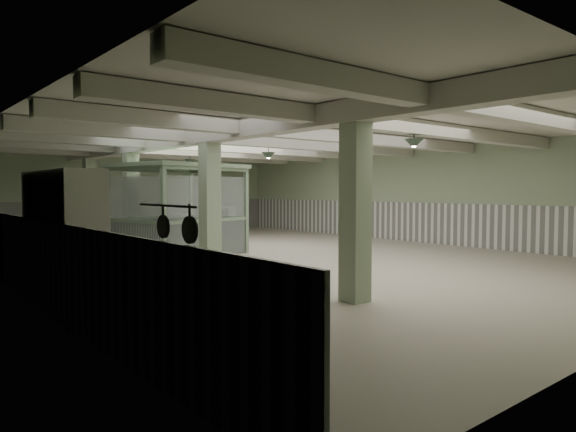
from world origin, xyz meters
TOP-DOWN VIEW (x-y plane):
  - floor at (0.00, 0.00)m, footprint 20.00×20.00m
  - ceiling at (0.00, 0.00)m, footprint 14.00×20.00m
  - wall_back at (0.00, 10.00)m, footprint 14.00×0.02m
  - wall_left at (-7.00, 0.00)m, footprint 0.02×20.00m
  - wall_right at (7.00, 0.00)m, footprint 0.02×20.00m
  - wainscot_left at (-6.97, 0.00)m, footprint 0.05×19.90m
  - wainscot_right at (6.97, 0.00)m, footprint 0.05×19.90m
  - wainscot_back at (0.00, 9.97)m, footprint 13.90×0.05m
  - girder at (-2.50, 0.00)m, footprint 0.45×19.90m
  - beam_a at (0.00, -7.50)m, footprint 13.90×0.35m
  - beam_b at (0.00, -5.00)m, footprint 13.90×0.35m
  - beam_c at (0.00, -2.50)m, footprint 13.90×0.35m
  - beam_d at (0.00, 0.00)m, footprint 13.90×0.35m
  - beam_e at (0.00, 2.50)m, footprint 13.90×0.35m
  - beam_f at (0.00, 5.00)m, footprint 13.90×0.35m
  - beam_g at (0.00, 7.50)m, footprint 13.90×0.35m
  - column_a at (-2.50, -6.00)m, footprint 0.42×0.42m
  - column_b at (-2.50, -1.00)m, footprint 0.42×0.42m
  - column_c at (-2.50, 4.00)m, footprint 0.42×0.42m
  - column_d at (-2.50, 8.00)m, footprint 0.42×0.42m
  - hook_rail at (-6.93, -7.60)m, footprint 0.02×1.20m
  - pendant_front at (0.50, -5.00)m, footprint 0.44×0.44m
  - pendant_mid at (0.50, 0.50)m, footprint 0.44×0.44m
  - pendant_back at (0.50, 5.50)m, footprint 0.44×0.44m
  - prep_counter at (-6.54, -5.64)m, footprint 0.82×4.67m
  - pitcher_near at (-6.48, -3.96)m, footprint 0.23×0.25m
  - pitcher_far at (-6.64, -4.81)m, footprint 0.26×0.27m
  - veg_colander at (-6.55, -4.22)m, footprint 0.51×0.51m
  - orange_bowl at (-6.38, -5.08)m, footprint 0.28×0.28m
  - skillet_near at (-6.88, -7.99)m, footprint 0.03×0.26m
  - skillet_far at (-6.88, -7.44)m, footprint 0.03×0.24m
  - walkin_cooler at (-6.62, -3.09)m, footprint 1.08×2.68m
  - guard_booth at (-1.79, 2.04)m, footprint 3.95×3.54m
  - filing_cabinet at (0.22, 2.63)m, footprint 0.65×0.76m

SIDE VIEW (x-z plane):
  - floor at x=0.00m, z-range 0.00..0.00m
  - prep_counter at x=-6.54m, z-range 0.01..0.92m
  - filing_cabinet at x=0.22m, z-range 0.00..1.39m
  - wainscot_left at x=-6.97m, z-range 0.00..1.50m
  - wainscot_right at x=6.97m, z-range 0.00..1.50m
  - wainscot_back at x=0.00m, z-range 0.00..1.50m
  - orange_bowl at x=-6.38m, z-range 0.90..0.99m
  - veg_colander at x=-6.55m, z-range 0.90..1.11m
  - pitcher_near at x=-6.48m, z-range 0.90..1.15m
  - pitcher_far at x=-6.64m, z-range 0.90..1.17m
  - walkin_cooler at x=-6.62m, z-range 0.00..2.46m
  - skillet_near at x=-6.88m, z-range 1.50..1.76m
  - skillet_far at x=-6.88m, z-range 1.51..1.75m
  - wall_back at x=0.00m, z-range 0.00..3.60m
  - wall_left at x=-7.00m, z-range 0.00..3.60m
  - wall_right at x=7.00m, z-range 0.00..3.60m
  - column_a at x=-2.50m, z-range 0.00..3.60m
  - column_b at x=-2.50m, z-range 0.00..3.60m
  - column_c at x=-2.50m, z-range 0.00..3.60m
  - column_d at x=-2.50m, z-range 0.00..3.60m
  - hook_rail at x=-6.93m, z-range 1.84..1.86m
  - guard_booth at x=-1.79m, z-range 0.47..3.24m
  - pendant_front at x=0.50m, z-range 2.94..3.16m
  - pendant_mid at x=0.50m, z-range 2.94..3.16m
  - pendant_back at x=0.50m, z-range 2.94..3.16m
  - girder at x=-2.50m, z-range 3.18..3.58m
  - beam_a at x=0.00m, z-range 3.26..3.58m
  - beam_b at x=0.00m, z-range 3.26..3.58m
  - beam_c at x=0.00m, z-range 3.26..3.58m
  - beam_d at x=0.00m, z-range 3.26..3.58m
  - beam_e at x=0.00m, z-range 3.26..3.58m
  - beam_f at x=0.00m, z-range 3.26..3.58m
  - beam_g at x=0.00m, z-range 3.26..3.58m
  - ceiling at x=0.00m, z-range 3.59..3.61m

